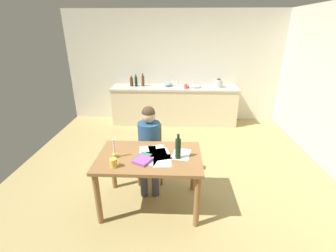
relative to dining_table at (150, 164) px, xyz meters
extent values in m
cube|color=tan|center=(0.26, 0.75, -0.65)|extent=(5.20, 5.20, 0.04)
cube|color=beige|center=(0.26, 3.35, 0.67)|extent=(5.20, 0.12, 2.60)
cube|color=beige|center=(0.26, 2.99, -0.20)|extent=(2.94, 0.60, 0.86)
cube|color=#B7B2A8|center=(0.26, 2.99, 0.25)|extent=(2.98, 0.64, 0.04)
cube|color=olive|center=(0.00, 0.00, 0.09)|extent=(1.27, 0.81, 0.04)
cylinder|color=olive|center=(-0.58, -0.34, -0.28)|extent=(0.07, 0.07, 0.70)
cylinder|color=olive|center=(0.58, -0.34, -0.28)|extent=(0.07, 0.07, 0.70)
cylinder|color=olive|center=(-0.58, 0.34, -0.28)|extent=(0.07, 0.07, 0.70)
cylinder|color=olive|center=(0.58, 0.34, -0.28)|extent=(0.07, 0.07, 0.70)
cube|color=olive|center=(-0.07, 0.58, -0.18)|extent=(0.43, 0.43, 0.04)
cube|color=olive|center=(-0.08, 0.77, 0.03)|extent=(0.36, 0.06, 0.40)
cylinder|color=olive|center=(-0.22, 0.40, -0.41)|extent=(0.04, 0.04, 0.44)
cylinder|color=olive|center=(0.12, 0.43, -0.41)|extent=(0.04, 0.04, 0.44)
cylinder|color=olive|center=(-0.25, 0.74, -0.41)|extent=(0.04, 0.04, 0.44)
cylinder|color=olive|center=(0.09, 0.77, -0.41)|extent=(0.04, 0.04, 0.44)
cylinder|color=navy|center=(-0.07, 0.56, 0.07)|extent=(0.35, 0.35, 0.50)
sphere|color=#D8AD8C|center=(-0.07, 0.56, 0.43)|extent=(0.20, 0.20, 0.20)
sphere|color=#473323|center=(-0.07, 0.56, 0.47)|extent=(0.19, 0.19, 0.19)
cylinder|color=#383847|center=(-0.13, 0.37, -0.18)|extent=(0.16, 0.39, 0.13)
cylinder|color=#383847|center=(-0.11, 0.18, -0.40)|extent=(0.10, 0.10, 0.45)
cylinder|color=#383847|center=(0.03, 0.38, -0.18)|extent=(0.16, 0.39, 0.13)
cylinder|color=#383847|center=(0.05, 0.19, -0.40)|extent=(0.10, 0.10, 0.45)
cylinder|color=#F2CC4C|center=(-0.37, -0.26, 0.16)|extent=(0.08, 0.08, 0.10)
torus|color=#F2CC4C|center=(-0.33, -0.26, 0.17)|extent=(0.07, 0.01, 0.07)
cylinder|color=gold|center=(-0.41, -0.05, 0.14)|extent=(0.06, 0.06, 0.05)
cylinder|color=white|center=(-0.41, -0.05, 0.26)|extent=(0.02, 0.02, 0.19)
cube|color=#35775F|center=(-0.08, -0.05, 0.12)|extent=(0.22, 0.25, 0.02)
cube|color=purple|center=(-0.06, -0.14, 0.13)|extent=(0.25, 0.25, 0.03)
cube|color=white|center=(0.09, 0.14, 0.11)|extent=(0.28, 0.34, 0.00)
cube|color=white|center=(-0.03, 0.11, 0.11)|extent=(0.25, 0.32, 0.00)
cube|color=white|center=(0.39, 0.06, 0.11)|extent=(0.26, 0.33, 0.00)
cube|color=white|center=(0.16, -0.10, 0.11)|extent=(0.23, 0.31, 0.00)
cube|color=white|center=(0.01, -0.06, 0.11)|extent=(0.28, 0.34, 0.00)
cube|color=white|center=(0.15, 0.05, 0.11)|extent=(0.29, 0.35, 0.00)
cylinder|color=black|center=(0.35, -0.04, 0.24)|extent=(0.07, 0.07, 0.25)
cylinder|color=black|center=(0.35, -0.04, 0.40)|extent=(0.03, 0.03, 0.06)
cylinder|color=#B2B7BC|center=(0.70, 2.99, 0.29)|extent=(0.36, 0.36, 0.04)
cylinder|color=silver|center=(0.70, 3.15, 0.39)|extent=(0.02, 0.02, 0.24)
cylinder|color=#593319|center=(-0.77, 3.04, 0.37)|extent=(0.08, 0.08, 0.19)
cylinder|color=#593319|center=(-0.77, 3.04, 0.49)|extent=(0.03, 0.03, 0.05)
cylinder|color=black|center=(-0.65, 3.02, 0.38)|extent=(0.07, 0.07, 0.22)
cylinder|color=black|center=(-0.65, 3.02, 0.52)|extent=(0.03, 0.03, 0.06)
cylinder|color=#8C999E|center=(-0.51, 3.06, 0.39)|extent=(0.06, 0.06, 0.23)
cylinder|color=#8C999E|center=(-0.51, 3.06, 0.54)|extent=(0.03, 0.03, 0.06)
cylinder|color=#593319|center=(-0.50, 3.05, 0.39)|extent=(0.07, 0.07, 0.24)
cylinder|color=#593319|center=(-0.50, 3.05, 0.54)|extent=(0.03, 0.03, 0.06)
ellipsoid|color=#668C99|center=(0.11, 3.06, 0.31)|extent=(0.18, 0.18, 0.08)
cylinder|color=#B7BABF|center=(1.29, 2.99, 0.36)|extent=(0.18, 0.18, 0.18)
cone|color=#262628|center=(1.29, 2.99, 0.47)|extent=(0.11, 0.11, 0.04)
cylinder|color=silver|center=(0.32, 3.14, 0.27)|extent=(0.06, 0.06, 0.00)
cylinder|color=silver|center=(0.32, 3.14, 0.31)|extent=(0.01, 0.01, 0.07)
cone|color=silver|center=(0.32, 3.14, 0.39)|extent=(0.07, 0.07, 0.08)
cylinder|color=silver|center=(0.22, 3.14, 0.27)|extent=(0.06, 0.06, 0.00)
cylinder|color=silver|center=(0.22, 3.14, 0.31)|extent=(0.01, 0.01, 0.07)
cone|color=silver|center=(0.22, 3.14, 0.39)|extent=(0.07, 0.07, 0.08)
cylinder|color=#D84C3F|center=(0.52, 2.84, 0.32)|extent=(0.08, 0.08, 0.10)
torus|color=#D84C3F|center=(0.57, 2.84, 0.33)|extent=(0.07, 0.01, 0.07)
camera|label=1|loc=(0.33, -2.51, 1.57)|focal=25.14mm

